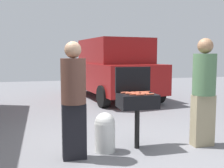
# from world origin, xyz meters

# --- Properties ---
(ground_plane) EXTENTS (24.00, 24.00, 0.00)m
(ground_plane) POSITION_xyz_m (0.00, 0.00, 0.00)
(ground_plane) COLOR slate
(bbq_grill) EXTENTS (0.60, 0.44, 0.88)m
(bbq_grill) POSITION_xyz_m (0.23, 0.14, 0.74)
(bbq_grill) COLOR black
(bbq_grill) RESTS_ON ground
(grill_lid_open) EXTENTS (0.60, 0.05, 0.42)m
(grill_lid_open) POSITION_xyz_m (0.23, 0.36, 1.09)
(grill_lid_open) COLOR black
(grill_lid_open) RESTS_ON bbq_grill
(hot_dog_0) EXTENTS (0.13, 0.03, 0.03)m
(hot_dog_0) POSITION_xyz_m (0.19, 0.12, 0.90)
(hot_dog_0) COLOR #C6593D
(hot_dog_0) RESTS_ON bbq_grill
(hot_dog_1) EXTENTS (0.13, 0.03, 0.03)m
(hot_dog_1) POSITION_xyz_m (0.12, 0.22, 0.90)
(hot_dog_1) COLOR #B74C33
(hot_dog_1) RESTS_ON bbq_grill
(hot_dog_2) EXTENTS (0.13, 0.03, 0.03)m
(hot_dog_2) POSITION_xyz_m (0.24, 0.28, 0.90)
(hot_dog_2) COLOR #AD4228
(hot_dog_2) RESTS_ON bbq_grill
(hot_dog_3) EXTENTS (0.13, 0.03, 0.03)m
(hot_dog_3) POSITION_xyz_m (0.09, 0.15, 0.90)
(hot_dog_3) COLOR #C6593D
(hot_dog_3) RESTS_ON bbq_grill
(hot_dog_4) EXTENTS (0.13, 0.03, 0.03)m
(hot_dog_4) POSITION_xyz_m (0.17, 0.06, 0.90)
(hot_dog_4) COLOR #AD4228
(hot_dog_4) RESTS_ON bbq_grill
(hot_dog_5) EXTENTS (0.13, 0.03, 0.03)m
(hot_dog_5) POSITION_xyz_m (0.38, -0.01, 0.90)
(hot_dog_5) COLOR #B74C33
(hot_dog_5) RESTS_ON bbq_grill
(hot_dog_6) EXTENTS (0.13, 0.03, 0.03)m
(hot_dog_6) POSITION_xyz_m (0.32, 0.05, 0.90)
(hot_dog_6) COLOR #C6593D
(hot_dog_6) RESTS_ON bbq_grill
(hot_dog_7) EXTENTS (0.13, 0.03, 0.03)m
(hot_dog_7) POSITION_xyz_m (0.42, 0.24, 0.90)
(hot_dog_7) COLOR #B74C33
(hot_dog_7) RESTS_ON bbq_grill
(hot_dog_8) EXTENTS (0.13, 0.03, 0.03)m
(hot_dog_8) POSITION_xyz_m (0.33, 0.08, 0.90)
(hot_dog_8) COLOR #AD4228
(hot_dog_8) RESTS_ON bbq_grill
(hot_dog_9) EXTENTS (0.13, 0.03, 0.03)m
(hot_dog_9) POSITION_xyz_m (0.22, -0.02, 0.90)
(hot_dog_9) COLOR #B74C33
(hot_dog_9) RESTS_ON bbq_grill
(hot_dog_10) EXTENTS (0.13, 0.03, 0.03)m
(hot_dog_10) POSITION_xyz_m (0.30, 0.24, 0.90)
(hot_dog_10) COLOR #C6593D
(hot_dog_10) RESTS_ON bbq_grill
(hot_dog_11) EXTENTS (0.13, 0.03, 0.03)m
(hot_dog_11) POSITION_xyz_m (0.35, 0.13, 0.90)
(hot_dog_11) COLOR #B74C33
(hot_dog_11) RESTS_ON bbq_grill
(hot_dog_12) EXTENTS (0.13, 0.03, 0.03)m
(hot_dog_12) POSITION_xyz_m (0.05, 0.26, 0.90)
(hot_dog_12) COLOR #C6593D
(hot_dog_12) RESTS_ON bbq_grill
(hot_dog_13) EXTENTS (0.13, 0.03, 0.03)m
(hot_dog_13) POSITION_xyz_m (0.35, 0.19, 0.90)
(hot_dog_13) COLOR #B74C33
(hot_dog_13) RESTS_ON bbq_grill
(hot_dog_14) EXTENTS (0.13, 0.03, 0.03)m
(hot_dog_14) POSITION_xyz_m (0.13, 0.03, 0.90)
(hot_dog_14) COLOR #AD4228
(hot_dog_14) RESTS_ON bbq_grill
(hot_dog_15) EXTENTS (0.13, 0.03, 0.03)m
(hot_dog_15) POSITION_xyz_m (0.19, 0.19, 0.90)
(hot_dog_15) COLOR #B74C33
(hot_dog_15) RESTS_ON bbq_grill
(propane_tank) EXTENTS (0.32, 0.32, 0.62)m
(propane_tank) POSITION_xyz_m (-0.31, 0.13, 0.32)
(propane_tank) COLOR silver
(propane_tank) RESTS_ON ground
(person_left) EXTENTS (0.36, 0.36, 1.69)m
(person_left) POSITION_xyz_m (-0.80, -0.04, 0.92)
(person_left) COLOR black
(person_left) RESTS_ON ground
(person_right) EXTENTS (0.37, 0.37, 1.77)m
(person_right) POSITION_xyz_m (1.32, -0.01, 0.96)
(person_right) COLOR gray
(person_right) RESTS_ON ground
(parked_minivan) EXTENTS (2.52, 4.62, 2.02)m
(parked_minivan) POSITION_xyz_m (1.16, 5.17, 1.03)
(parked_minivan) COLOR maroon
(parked_minivan) RESTS_ON ground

